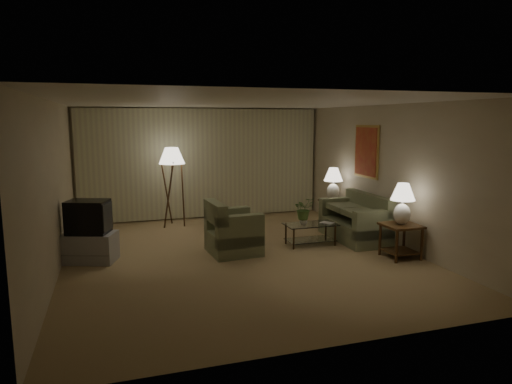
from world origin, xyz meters
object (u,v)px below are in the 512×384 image
at_px(floor_lamp, 173,185).
at_px(table_lamp_far, 333,181).
at_px(armchair, 233,233).
at_px(crt_tv, 88,217).
at_px(side_table_near, 401,235).
at_px(tv_cabinet, 90,247).
at_px(vase, 303,220).
at_px(side_table_far, 333,208).
at_px(ottoman, 223,223).
at_px(table_lamp_near, 403,200).
at_px(coffee_table, 310,231).
at_px(sofa, 354,222).

bearing_deg(floor_lamp, table_lamp_far, -16.95).
bearing_deg(armchair, crt_tv, 80.31).
bearing_deg(side_table_near, table_lamp_far, 90.00).
bearing_deg(tv_cabinet, table_lamp_far, 32.03).
bearing_deg(vase, floor_lamp, 132.03).
bearing_deg(vase, table_lamp_far, 45.83).
bearing_deg(side_table_near, side_table_far, 90.00).
relative_size(armchair, floor_lamp, 0.57).
bearing_deg(floor_lamp, ottoman, -42.34).
xyz_separation_m(tv_cabinet, ottoman, (2.67, 1.37, -0.07)).
relative_size(table_lamp_near, vase, 4.58).
height_order(coffee_table, ottoman, coffee_table).
height_order(table_lamp_near, crt_tv, table_lamp_near).
xyz_separation_m(side_table_far, table_lamp_far, (-0.00, -0.00, 0.63)).
height_order(table_lamp_far, ottoman, table_lamp_far).
relative_size(side_table_near, crt_tv, 0.77).
xyz_separation_m(side_table_far, ottoman, (-2.53, 0.19, -0.22)).
bearing_deg(table_lamp_far, floor_lamp, 163.05).
bearing_deg(side_table_near, coffee_table, 132.90).
bearing_deg(side_table_far, table_lamp_far, -143.13).
relative_size(side_table_near, coffee_table, 0.60).
xyz_separation_m(tv_cabinet, vase, (3.89, -0.17, 0.24)).
distance_m(armchair, vase, 1.42).
bearing_deg(sofa, floor_lamp, -124.13).
xyz_separation_m(sofa, side_table_near, (0.15, -1.35, 0.05)).
bearing_deg(floor_lamp, sofa, -34.73).
bearing_deg(sofa, tv_cabinet, -90.21).
height_order(side_table_near, table_lamp_far, table_lamp_far).
distance_m(armchair, table_lamp_near, 3.04).
xyz_separation_m(tv_cabinet, floor_lamp, (1.71, 2.24, 0.69)).
distance_m(sofa, tv_cabinet, 5.05).
distance_m(coffee_table, floor_lamp, 3.42).
distance_m(sofa, table_lamp_far, 1.43).
bearing_deg(side_table_far, floor_lamp, 163.05).
bearing_deg(table_lamp_near, vase, 136.37).
distance_m(tv_cabinet, ottoman, 3.00).
height_order(table_lamp_near, floor_lamp, floor_lamp).
bearing_deg(sofa, side_table_near, 6.94).
distance_m(tv_cabinet, floor_lamp, 2.90).
relative_size(side_table_far, floor_lamp, 0.33).
bearing_deg(side_table_far, armchair, -152.35).
bearing_deg(floor_lamp, armchair, -72.97).
xyz_separation_m(side_table_near, tv_cabinet, (-5.20, 1.42, -0.17)).
xyz_separation_m(coffee_table, crt_tv, (-4.04, 0.17, 0.51)).
distance_m(sofa, armchair, 2.58).
bearing_deg(sofa, side_table_far, 173.76).
height_order(side_table_far, ottoman, side_table_far).
xyz_separation_m(table_lamp_near, vase, (-1.31, 1.25, -0.53)).
height_order(armchair, ottoman, armchair).
bearing_deg(table_lamp_near, floor_lamp, 133.59).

